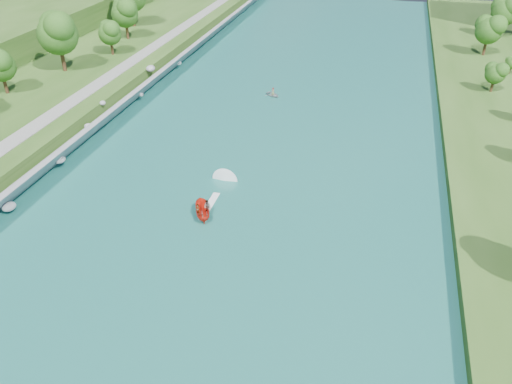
# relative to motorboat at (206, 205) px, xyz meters

# --- Properties ---
(ground) EXTENTS (260.00, 260.00, 0.00)m
(ground) POSITION_rel_motorboat_xyz_m (1.88, -8.87, -0.83)
(ground) COLOR #2D5119
(ground) RESTS_ON ground
(river_water) EXTENTS (55.00, 240.00, 0.10)m
(river_water) POSITION_rel_motorboat_xyz_m (1.88, 11.13, -0.78)
(river_water) COLOR #175756
(river_water) RESTS_ON ground
(riprap_bank) EXTENTS (3.90, 236.00, 4.39)m
(riprap_bank) POSITION_rel_motorboat_xyz_m (-23.98, 10.58, 0.98)
(riprap_bank) COLOR slate
(riprap_bank) RESTS_ON ground
(riverside_path) EXTENTS (3.00, 200.00, 0.10)m
(riverside_path) POSITION_rel_motorboat_xyz_m (-30.62, 11.13, 2.72)
(riverside_path) COLOR gray
(riverside_path) RESTS_ON berm_west
(motorboat) EXTENTS (3.60, 19.09, 2.11)m
(motorboat) POSITION_rel_motorboat_xyz_m (0.00, 0.00, 0.00)
(motorboat) COLOR red
(motorboat) RESTS_ON river_water
(raft) EXTENTS (3.76, 3.55, 1.63)m
(raft) POSITION_rel_motorboat_xyz_m (-0.67, 39.13, -0.36)
(raft) COLOR #919599
(raft) RESTS_ON river_water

